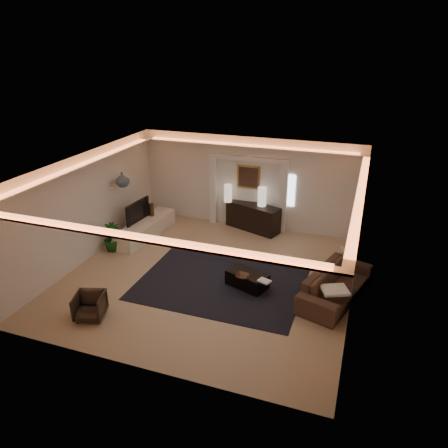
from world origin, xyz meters
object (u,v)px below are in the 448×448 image
(console, at_px, (253,218))
(sofa, at_px, (336,285))
(coffee_table, at_px, (247,279))
(armchair, at_px, (90,306))

(console, xyz_separation_m, sofa, (2.91, -3.18, -0.05))
(sofa, xyz_separation_m, coffee_table, (-2.09, -0.21, -0.15))
(coffee_table, distance_m, armchair, 3.69)
(armchair, bearing_deg, sofa, 10.13)
(console, height_order, coffee_table, console)
(console, bearing_deg, sofa, -27.96)
(console, distance_m, sofa, 4.31)
(sofa, relative_size, armchair, 3.81)
(console, relative_size, sofa, 0.73)
(console, xyz_separation_m, coffee_table, (0.82, -3.39, -0.20))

